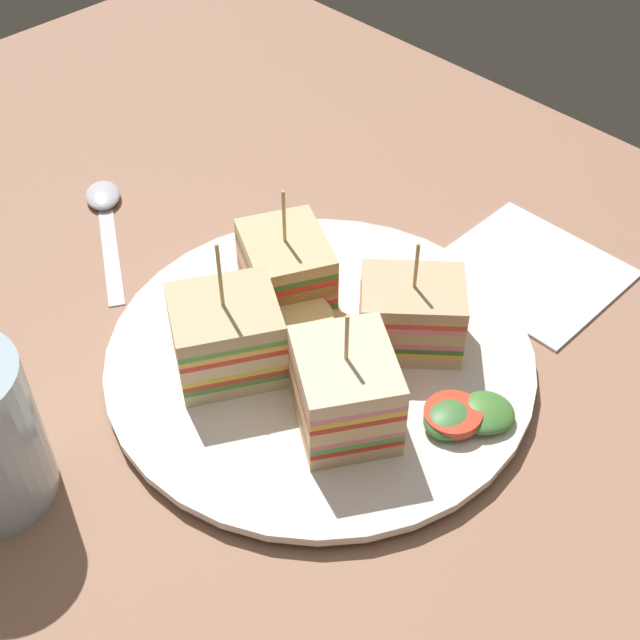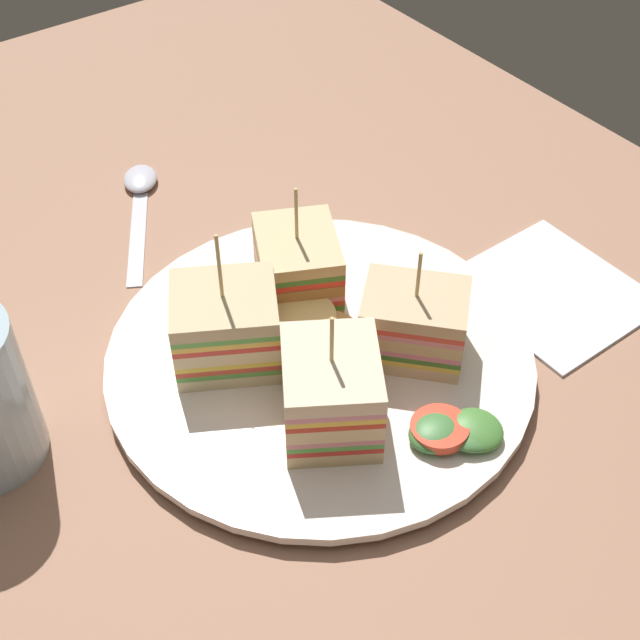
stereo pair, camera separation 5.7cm
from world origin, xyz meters
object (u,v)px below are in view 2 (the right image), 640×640
object	(u,v)px
sandwich_wedge_1	(413,324)
chip_pile	(319,328)
spoon	(140,192)
sandwich_wedge_2	(298,266)
sandwich_wedge_0	(331,392)
sandwich_wedge_3	(226,327)
plate	(320,356)
napkin	(552,290)

from	to	relation	value
sandwich_wedge_1	chip_pile	size ratio (longest dim) A/B	1.24
spoon	sandwich_wedge_2	bearing A→B (deg)	-140.44
sandwich_wedge_0	sandwich_wedge_3	size ratio (longest dim) A/B	0.89
sandwich_wedge_3	chip_pile	bearing A→B (deg)	5.85
plate	spoon	size ratio (longest dim) A/B	2.04
sandwich_wedge_3	plate	bearing A→B (deg)	-3.41
sandwich_wedge_1	sandwich_wedge_3	xyz separation A→B (cm)	(-6.82, -10.17, 0.22)
sandwich_wedge_1	sandwich_wedge_3	distance (cm)	12.24
sandwich_wedge_0	sandwich_wedge_3	bearing A→B (deg)	45.59
napkin	sandwich_wedge_0	bearing A→B (deg)	-87.65
sandwich_wedge_3	chip_pile	xyz separation A→B (cm)	(2.50, 5.68, -1.47)
chip_pile	sandwich_wedge_3	bearing A→B (deg)	-113.77
sandwich_wedge_2	sandwich_wedge_1	bearing A→B (deg)	43.24
sandwich_wedge_3	spoon	bearing A→B (deg)	108.16
sandwich_wedge_1	spoon	distance (cm)	28.75
sandwich_wedge_3	sandwich_wedge_0	bearing A→B (deg)	-46.88
sandwich_wedge_3	napkin	size ratio (longest dim) A/B	0.83
sandwich_wedge_1	sandwich_wedge_3	bearing A→B (deg)	13.22
chip_pile	spoon	bearing A→B (deg)	-176.62
sandwich_wedge_2	chip_pile	distance (cm)	5.30
napkin	chip_pile	bearing A→B (deg)	-106.63
sandwich_wedge_2	napkin	xyz separation A→B (cm)	(10.13, 15.95, -3.49)
sandwich_wedge_1	sandwich_wedge_2	xyz separation A→B (cm)	(-9.19, -2.81, -0.00)
sandwich_wedge_2	napkin	world-z (taller)	sandwich_wedge_2
sandwich_wedge_0	chip_pile	world-z (taller)	sandwich_wedge_0
chip_pile	plate	bearing A→B (deg)	-32.92
sandwich_wedge_3	chip_pile	world-z (taller)	sandwich_wedge_3
plate	spoon	world-z (taller)	plate
sandwich_wedge_0	napkin	world-z (taller)	sandwich_wedge_0
sandwich_wedge_2	spoon	distance (cm)	19.29
plate	sandwich_wedge_3	distance (cm)	6.92
chip_pile	napkin	world-z (taller)	chip_pile
sandwich_wedge_0	sandwich_wedge_1	size ratio (longest dim) A/B	1.07
sandwich_wedge_1	sandwich_wedge_0	bearing A→B (deg)	59.74
sandwich_wedge_0	sandwich_wedge_1	world-z (taller)	sandwich_wedge_0
sandwich_wedge_3	spoon	size ratio (longest dim) A/B	0.73
plate	sandwich_wedge_2	distance (cm)	6.82
napkin	sandwich_wedge_3	bearing A→B (deg)	-108.43
sandwich_wedge_0	sandwich_wedge_1	xyz separation A→B (cm)	(-1.82, 8.09, -0.36)
sandwich_wedge_1	spoon	xyz separation A→B (cm)	(-27.94, -5.88, -3.33)
plate	napkin	world-z (taller)	plate
sandwich_wedge_3	sandwich_wedge_2	bearing A→B (deg)	47.44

